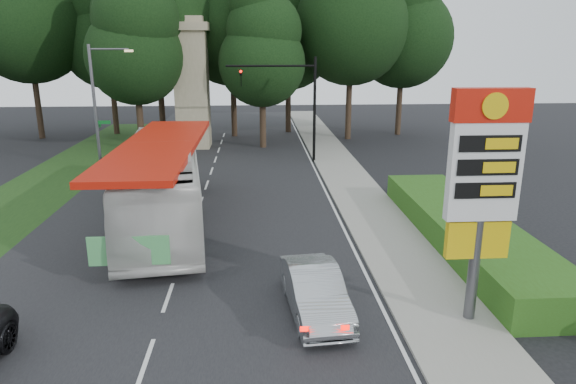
{
  "coord_description": "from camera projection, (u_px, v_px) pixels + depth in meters",
  "views": [
    {
      "loc": [
        2.96,
        -11.32,
        7.92
      ],
      "look_at": [
        4.21,
        8.62,
        2.2
      ],
      "focal_mm": 32.0,
      "sensor_mm": 36.0,
      "label": 1
    }
  ],
  "objects": [
    {
      "name": "ground",
      "position": [
        142.0,
        373.0,
        12.87
      ],
      "size": [
        120.0,
        120.0,
        0.0
      ],
      "primitive_type": "plane",
      "color": "black",
      "rests_on": "ground"
    },
    {
      "name": "sedan_silver",
      "position": [
        315.0,
        291.0,
        15.58
      ],
      "size": [
        1.97,
        4.54,
        1.45
      ],
      "primitive_type": "imported",
      "rotation": [
        0.0,
        0.0,
        0.1
      ],
      "color": "#ABAFB3",
      "rests_on": "ground"
    },
    {
      "name": "gas_station_pylon",
      "position": [
        484.0,
        176.0,
        14.1
      ],
      "size": [
        2.1,
        0.45,
        6.85
      ],
      "color": "#59595E",
      "rests_on": "ground"
    },
    {
      "name": "tree_center_right",
      "position": [
        231.0,
        7.0,
        43.47
      ],
      "size": [
        9.24,
        9.24,
        18.15
      ],
      "color": "#2D2116",
      "rests_on": "ground"
    },
    {
      "name": "transit_bus",
      "position": [
        162.0,
        184.0,
        23.24
      ],
      "size": [
        4.95,
        13.83,
        3.77
      ],
      "primitive_type": "imported",
      "rotation": [
        0.0,
        0.0,
        0.13
      ],
      "color": "silver",
      "rests_on": "ground"
    },
    {
      "name": "tree_far_east",
      "position": [
        404.0,
        16.0,
        44.56
      ],
      "size": [
        8.68,
        8.68,
        17.05
      ],
      "color": "#2D2116",
      "rests_on": "ground"
    },
    {
      "name": "hedge",
      "position": [
        466.0,
        230.0,
        21.06
      ],
      "size": [
        3.0,
        14.0,
        1.2
      ],
      "primitive_type": "cube",
      "color": "#2A5115",
      "rests_on": "ground"
    },
    {
      "name": "streetlight_signs",
      "position": [
        98.0,
        103.0,
        32.34
      ],
      "size": [
        2.75,
        0.98,
        8.0
      ],
      "color": "#59595E",
      "rests_on": "ground"
    },
    {
      "name": "tree_east_near",
      "position": [
        288.0,
        25.0,
        46.06
      ],
      "size": [
        8.12,
        8.12,
        15.95
      ],
      "color": "#2D2116",
      "rests_on": "ground"
    },
    {
      "name": "sidewalk_right",
      "position": [
        372.0,
        214.0,
        24.87
      ],
      "size": [
        3.0,
        80.0,
        0.12
      ],
      "primitive_type": "cube",
      "color": "gray",
      "rests_on": "ground"
    },
    {
      "name": "monument",
      "position": [
        192.0,
        83.0,
        40.12
      ],
      "size": [
        3.0,
        3.0,
        10.05
      ],
      "color": "gray",
      "rests_on": "ground"
    },
    {
      "name": "tree_monument_left",
      "position": [
        133.0,
        35.0,
        37.94
      ],
      "size": [
        7.28,
        7.28,
        14.3
      ],
      "color": "#2D2116",
      "rests_on": "ground"
    },
    {
      "name": "tree_monument_right",
      "position": [
        262.0,
        44.0,
        39.18
      ],
      "size": [
        6.72,
        6.72,
        13.2
      ],
      "color": "#2D2116",
      "rests_on": "ground"
    },
    {
      "name": "grass_verge_left",
      "position": [
        41.0,
        188.0,
        29.56
      ],
      "size": [
        5.0,
        50.0,
        0.02
      ],
      "primitive_type": "cube",
      "color": "#193814",
      "rests_on": "ground"
    },
    {
      "name": "traffic_signal_mast",
      "position": [
        296.0,
        95.0,
        34.95
      ],
      "size": [
        6.1,
        0.35,
        7.2
      ],
      "color": "black",
      "rests_on": "ground"
    },
    {
      "name": "tree_west_near",
      "position": [
        107.0,
        21.0,
        45.01
      ],
      "size": [
        8.4,
        8.4,
        16.5
      ],
      "color": "#2D2116",
      "rests_on": "ground"
    },
    {
      "name": "road_surface",
      "position": [
        195.0,
        218.0,
        24.38
      ],
      "size": [
        14.0,
        80.0,
        0.02
      ],
      "primitive_type": "cube",
      "color": "black",
      "rests_on": "ground"
    },
    {
      "name": "tree_east_mid",
      "position": [
        352.0,
        2.0,
        42.06
      ],
      "size": [
        9.52,
        9.52,
        18.7
      ],
      "color": "#2D2116",
      "rests_on": "ground"
    }
  ]
}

